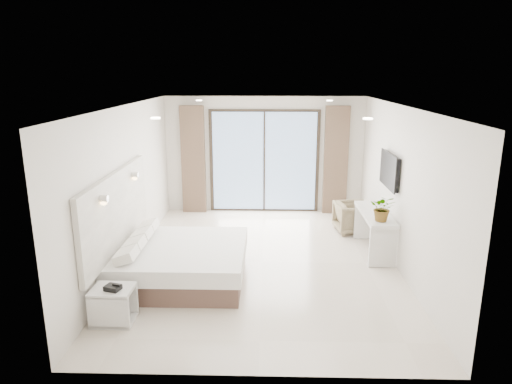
# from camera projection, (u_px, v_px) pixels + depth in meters

# --- Properties ---
(ground) EXTENTS (6.20, 6.20, 0.00)m
(ground) POSITION_uv_depth(u_px,v_px,m) (262.00, 262.00, 8.00)
(ground) COLOR beige
(ground) RESTS_ON ground
(room_shell) EXTENTS (4.62, 6.22, 2.72)m
(room_shell) POSITION_uv_depth(u_px,v_px,m) (252.00, 166.00, 8.26)
(room_shell) COLOR silver
(room_shell) RESTS_ON ground
(bed) EXTENTS (2.02, 1.92, 0.70)m
(bed) POSITION_uv_depth(u_px,v_px,m) (180.00, 262.00, 7.26)
(bed) COLOR brown
(bed) RESTS_ON ground
(nightstand) EXTENTS (0.54, 0.45, 0.49)m
(nightstand) POSITION_uv_depth(u_px,v_px,m) (113.00, 305.00, 6.03)
(nightstand) COLOR silver
(nightstand) RESTS_ON ground
(phone) EXTENTS (0.23, 0.20, 0.06)m
(phone) POSITION_uv_depth(u_px,v_px,m) (113.00, 288.00, 5.91)
(phone) COLOR black
(phone) RESTS_ON nightstand
(console_desk) EXTENTS (0.48, 1.53, 0.77)m
(console_desk) POSITION_uv_depth(u_px,v_px,m) (375.00, 223.00, 8.31)
(console_desk) COLOR silver
(console_desk) RESTS_ON ground
(plant) EXTENTS (0.53, 0.56, 0.36)m
(plant) POSITION_uv_depth(u_px,v_px,m) (383.00, 211.00, 7.72)
(plant) COLOR #33662D
(plant) RESTS_ON console_desk
(armchair) EXTENTS (0.71, 0.75, 0.69)m
(armchair) POSITION_uv_depth(u_px,v_px,m) (353.00, 216.00, 9.43)
(armchair) COLOR #90805E
(armchair) RESTS_ON ground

